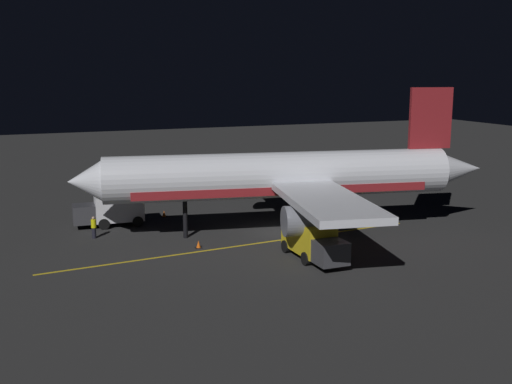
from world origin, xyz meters
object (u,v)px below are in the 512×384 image
at_px(baggage_truck, 112,211).
at_px(ground_crew_worker, 94,227).
at_px(catering_truck, 312,241).
at_px(traffic_cone_near_left, 164,214).
at_px(airliner, 286,177).
at_px(traffic_cone_near_right, 199,245).

distance_m(baggage_truck, ground_crew_worker, 3.97).
height_order(catering_truck, traffic_cone_near_left, catering_truck).
relative_size(baggage_truck, ground_crew_worker, 3.37).
relative_size(airliner, traffic_cone_near_right, 61.06).
xyz_separation_m(baggage_truck, ground_crew_worker, (-3.41, 1.99, -0.41)).
relative_size(airliner, traffic_cone_near_left, 61.06).
height_order(baggage_truck, traffic_cone_near_right, baggage_truck).
distance_m(catering_truck, ground_crew_worker, 17.35).
bearing_deg(catering_truck, airliner, -10.54).
bearing_deg(traffic_cone_near_left, airliner, -139.20).
distance_m(baggage_truck, traffic_cone_near_right, 10.27).
xyz_separation_m(catering_truck, ground_crew_worker, (11.23, 13.22, -0.45)).
bearing_deg(traffic_cone_near_right, baggage_truck, 27.77).
height_order(airliner, catering_truck, airliner).
relative_size(baggage_truck, traffic_cone_near_right, 10.65).
bearing_deg(ground_crew_worker, traffic_cone_near_left, -53.58).
xyz_separation_m(airliner, traffic_cone_near_right, (-1.59, 7.81, -4.29)).
relative_size(ground_crew_worker, traffic_cone_near_right, 3.16).
height_order(baggage_truck, catering_truck, catering_truck).
bearing_deg(traffic_cone_near_right, ground_crew_worker, 50.19).
height_order(catering_truck, ground_crew_worker, catering_truck).
height_order(airliner, traffic_cone_near_left, airliner).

